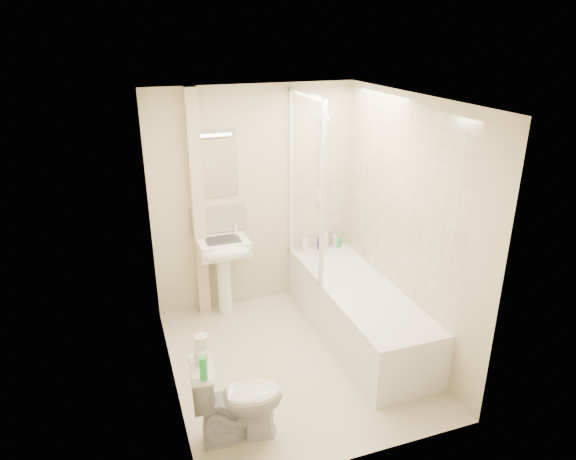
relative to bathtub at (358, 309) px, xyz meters
name	(u,v)px	position (x,y,z in m)	size (l,w,h in m)	color
floor	(294,360)	(-0.75, -0.20, -0.29)	(2.50, 2.50, 0.00)	beige
wall_back	(255,200)	(-0.75, 1.05, 0.91)	(2.20, 0.02, 2.40)	beige
wall_left	(164,261)	(-1.85, -0.20, 0.91)	(0.02, 2.50, 2.40)	beige
wall_right	(407,227)	(0.35, -0.20, 0.91)	(0.02, 2.50, 2.40)	beige
ceiling	(296,99)	(-0.75, -0.20, 2.11)	(2.20, 2.50, 0.02)	white
tile_back	(320,173)	(0.00, 1.04, 1.14)	(0.70, 0.01, 1.75)	beige
tile_right	(397,198)	(0.34, 0.00, 1.14)	(0.01, 2.10, 1.75)	beige
pipe_boxing	(198,208)	(-1.37, 0.99, 0.91)	(0.12, 0.12, 2.40)	beige
splashback	(218,219)	(-1.16, 1.04, 0.74)	(0.60, 0.01, 0.30)	beige
mirror	(215,169)	(-1.16, 1.04, 1.29)	(0.46, 0.01, 0.60)	white
strip_light	(214,133)	(-1.16, 1.02, 1.66)	(0.42, 0.07, 0.07)	silver
bathtub	(358,309)	(0.00, 0.00, 0.00)	(0.70, 2.10, 0.55)	white
shower_screen	(305,185)	(-0.35, 0.60, 1.16)	(0.04, 0.92, 1.80)	white
shower_fixture	(322,163)	(0.00, 0.99, 1.26)	(0.10, 0.16, 0.99)	white
pedestal_sink	(224,256)	(-1.16, 0.81, 0.41)	(0.51, 0.48, 0.99)	white
bottle_white_a	(304,246)	(-0.21, 0.96, 0.34)	(0.06, 0.06, 0.15)	white
bottle_blue	(319,244)	(-0.03, 0.96, 0.33)	(0.04, 0.04, 0.13)	navy
bottle_cream	(325,241)	(0.05, 0.96, 0.36)	(0.07, 0.07, 0.20)	beige
bottle_white_b	(335,241)	(0.16, 0.96, 0.33)	(0.06, 0.06, 0.15)	silver
bottle_green	(339,243)	(0.22, 0.96, 0.31)	(0.07, 0.07, 0.10)	green
toilet	(238,398)	(-1.47, -0.94, 0.05)	(0.70, 0.45, 0.68)	white
toilet_roll_lower	(201,356)	(-1.71, -0.87, 0.44)	(0.11, 0.11, 0.09)	white
toilet_roll_upper	(201,341)	(-1.69, -0.83, 0.53)	(0.10, 0.10, 0.10)	white
green_bottle	(203,368)	(-1.73, -1.07, 0.48)	(0.05, 0.05, 0.17)	green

